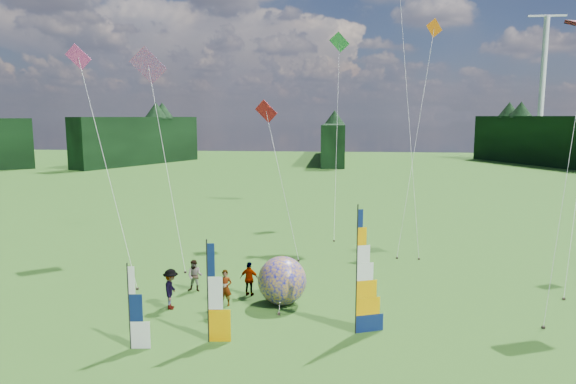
# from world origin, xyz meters

# --- Properties ---
(ground) EXTENTS (220.00, 220.00, 0.00)m
(ground) POSITION_xyz_m (0.00, 0.00, 0.00)
(ground) COLOR #436C2C
(ground) RESTS_ON ground
(treeline_ring) EXTENTS (210.00, 210.00, 8.00)m
(treeline_ring) POSITION_xyz_m (0.00, 0.00, 4.00)
(treeline_ring) COLOR black
(treeline_ring) RESTS_ON ground
(turbine_right) EXTENTS (8.00, 1.20, 30.00)m
(turbine_right) POSITION_xyz_m (45.00, 102.00, 15.00)
(turbine_right) COLOR silver
(turbine_right) RESTS_ON ground
(feather_banner_main) EXTENTS (1.31, 0.58, 5.07)m
(feather_banner_main) POSITION_xyz_m (1.87, 2.56, 2.54)
(feather_banner_main) COLOR #0D1D4E
(feather_banner_main) RESTS_ON ground
(side_banner_left) EXTENTS (1.08, 0.20, 3.92)m
(side_banner_left) POSITION_xyz_m (-3.80, 1.22, 1.96)
(side_banner_left) COLOR #F09D00
(side_banner_left) RESTS_ON ground
(side_banner_far) EXTENTS (0.95, 0.20, 3.20)m
(side_banner_far) POSITION_xyz_m (-6.57, 0.34, 1.60)
(side_banner_far) COLOR white
(side_banner_far) RESTS_ON ground
(bol_inflatable) EXTENTS (2.89, 2.89, 2.25)m
(bol_inflatable) POSITION_xyz_m (-1.43, 5.54, 1.13)
(bol_inflatable) COLOR #070E9A
(bol_inflatable) RESTS_ON ground
(spectator_a) EXTENTS (0.64, 0.45, 1.68)m
(spectator_a) POSITION_xyz_m (-4.01, 5.09, 0.84)
(spectator_a) COLOR #66594C
(spectator_a) RESTS_ON ground
(spectator_b) EXTENTS (0.79, 0.41, 1.59)m
(spectator_b) POSITION_xyz_m (-5.95, 6.84, 0.80)
(spectator_b) COLOR #66594C
(spectator_b) RESTS_ON ground
(spectator_c) EXTENTS (0.61, 1.24, 1.84)m
(spectator_c) POSITION_xyz_m (-6.36, 4.45, 0.92)
(spectator_c) COLOR #66594C
(spectator_c) RESTS_ON ground
(spectator_d) EXTENTS (1.04, 0.57, 1.67)m
(spectator_d) POSITION_xyz_m (-3.13, 6.49, 0.84)
(spectator_d) COLOR #66594C
(spectator_d) RESTS_ON ground
(camp_chair) EXTENTS (0.70, 0.70, 0.93)m
(camp_chair) POSITION_xyz_m (-4.11, 3.45, 0.47)
(camp_chair) COLOR #050351
(camp_chair) RESTS_ON ground
(kite_whale) EXTENTS (7.04, 15.04, 22.79)m
(kite_whale) POSITION_xyz_m (5.66, 19.42, 11.40)
(kite_whale) COLOR black
(kite_whale) RESTS_ON ground
(kite_rainbow_delta) EXTENTS (9.63, 11.30, 13.88)m
(kite_rainbow_delta) POSITION_xyz_m (-9.31, 12.76, 6.94)
(kite_rainbow_delta) COLOR #DE323C
(kite_rainbow_delta) RESTS_ON ground
(kite_parafoil) EXTENTS (9.12, 10.73, 15.02)m
(kite_parafoil) POSITION_xyz_m (11.16, 6.45, 7.51)
(kite_parafoil) COLOR red
(kite_parafoil) RESTS_ON ground
(small_kite_red) EXTENTS (7.57, 10.01, 10.37)m
(small_kite_red) POSITION_xyz_m (-2.64, 15.81, 5.18)
(small_kite_red) COLOR red
(small_kite_red) RESTS_ON ground
(small_kite_orange) EXTENTS (8.45, 10.68, 15.90)m
(small_kite_orange) POSITION_xyz_m (6.19, 17.52, 7.95)
(small_kite_orange) COLOR #E06009
(small_kite_orange) RESTS_ON ground
(small_kite_pink) EXTENTS (7.62, 7.21, 13.10)m
(small_kite_pink) POSITION_xyz_m (-11.17, 8.79, 6.55)
(small_kite_pink) COLOR #DE3A93
(small_kite_pink) RESTS_ON ground
(small_kite_green) EXTENTS (3.59, 13.44, 16.38)m
(small_kite_green) POSITION_xyz_m (0.90, 23.09, 8.19)
(small_kite_green) COLOR green
(small_kite_green) RESTS_ON ground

